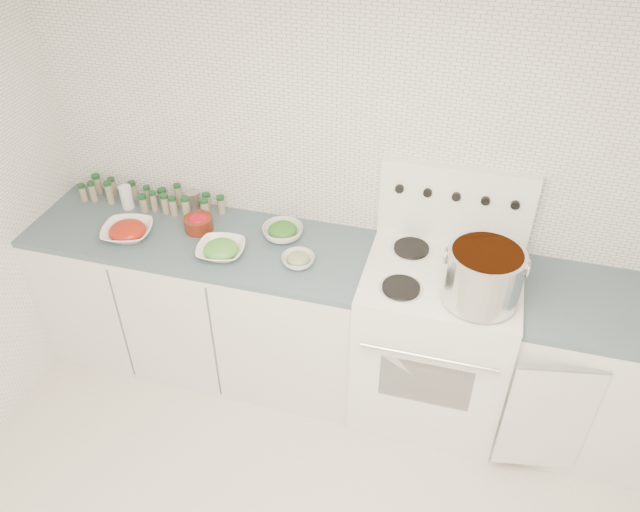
{
  "coord_description": "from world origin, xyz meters",
  "views": [
    {
      "loc": [
        0.52,
        -1.24,
        2.85
      ],
      "look_at": [
        -0.13,
        1.14,
        0.95
      ],
      "focal_mm": 35.0,
      "sensor_mm": 36.0,
      "label": 1
    }
  ],
  "objects_px": {
    "stock_pot": "(484,274)",
    "bowl_snowpea": "(221,250)",
    "stove": "(433,337)",
    "bowl_tomato": "(127,231)"
  },
  "relations": [
    {
      "from": "stock_pot",
      "to": "bowl_tomato",
      "type": "relative_size",
      "value": 1.17
    },
    {
      "from": "stock_pot",
      "to": "bowl_tomato",
      "type": "height_order",
      "value": "stock_pot"
    },
    {
      "from": "stock_pot",
      "to": "bowl_snowpea",
      "type": "height_order",
      "value": "stock_pot"
    },
    {
      "from": "stock_pot",
      "to": "bowl_tomato",
      "type": "distance_m",
      "value": 1.84
    },
    {
      "from": "stove",
      "to": "stock_pot",
      "type": "relative_size",
      "value": 3.71
    },
    {
      "from": "stock_pot",
      "to": "bowl_snowpea",
      "type": "relative_size",
      "value": 1.35
    },
    {
      "from": "stove",
      "to": "bowl_tomato",
      "type": "bearing_deg",
      "value": -176.72
    },
    {
      "from": "stove",
      "to": "stock_pot",
      "type": "distance_m",
      "value": 0.64
    },
    {
      "from": "stove",
      "to": "bowl_snowpea",
      "type": "bearing_deg",
      "value": -174.21
    },
    {
      "from": "stove",
      "to": "stock_pot",
      "type": "bearing_deg",
      "value": -41.67
    }
  ]
}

